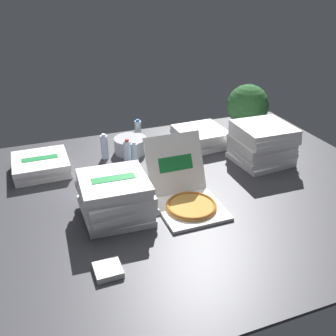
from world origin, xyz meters
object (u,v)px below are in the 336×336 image
Objects in this scene: open_pizza_box at (187,194)px; water_bottle_3 at (105,147)px; pizza_stack_right_near at (262,144)px; water_bottle_0 at (127,152)px; water_bottle_1 at (138,131)px; napkin_pile at (108,270)px; pizza_stack_left_mid at (201,137)px; potted_plant at (247,108)px; pizza_stack_center_far at (116,197)px; pizza_stack_right_mid at (41,165)px; water_bottle_2 at (135,155)px; ice_bucket at (130,145)px.

water_bottle_3 is (-0.35, 0.87, 0.03)m from open_pizza_box.
pizza_stack_right_near is 1.06m from water_bottle_0.
open_pizza_box is 1.09m from water_bottle_1.
water_bottle_0 is 1.00× the size of water_bottle_3.
pizza_stack_left_mid is at bearing 49.05° from napkin_pile.
water_bottle_1 is at bearing 152.15° from pizza_stack_left_mid.
potted_plant is (1.32, 0.02, 0.16)m from water_bottle_3.
potted_plant reaches higher than pizza_stack_center_far.
pizza_stack_right_mid is 0.71m from water_bottle_2.
potted_plant is (1.14, 0.26, 0.16)m from water_bottle_2.
pizza_stack_left_mid is 1.71m from napkin_pile.
open_pizza_box is at bearing -155.00° from pizza_stack_right_near.
pizza_stack_right_mid is 0.89× the size of potted_plant.
pizza_stack_right_near is 0.96× the size of pizza_stack_left_mid.
open_pizza_box is 0.89m from pizza_stack_right_near.
napkin_pile is at bearing -149.98° from pizza_stack_right_near.
ice_bucket is at bearing 172.74° from pizza_stack_left_mid.
ice_bucket is at bearing 68.87° from pizza_stack_center_far.
water_bottle_2 reaches higher than napkin_pile.
water_bottle_2 is at bearing -59.06° from water_bottle_0.
water_bottle_0 is at bearing 106.12° from open_pizza_box.
potted_plant is at bearing 72.15° from pizza_stack_right_near.
water_bottle_0 is (-0.08, -0.21, 0.04)m from ice_bucket.
water_bottle_1 reaches higher than pizza_stack_left_mid.
water_bottle_0 is at bearing 69.84° from napkin_pile.
pizza_stack_right_near is at bearing -15.18° from water_bottle_2.
pizza_stack_right_mid is at bearing -161.80° from water_bottle_1.
potted_plant is at bearing 1.06° from water_bottle_3.
pizza_stack_left_mid is (0.95, 0.80, -0.06)m from pizza_stack_center_far.
potted_plant is at bearing 7.36° from pizza_stack_left_mid.
pizza_stack_right_near is 1.66m from napkin_pile.
open_pizza_box reaches higher than water_bottle_3.
water_bottle_1 is 1.00× the size of water_bottle_3.
pizza_stack_center_far is 0.99× the size of pizza_stack_left_mid.
water_bottle_2 is at bearing 66.94° from napkin_pile.
water_bottle_0 is at bearing -117.76° from water_bottle_1.
water_bottle_1 is at bearing 18.20° from pizza_stack_right_mid.
open_pizza_box is 2.71× the size of water_bottle_3.
water_bottle_2 is at bearing -109.91° from water_bottle_1.
pizza_stack_right_near is (1.66, -0.44, 0.10)m from pizza_stack_right_mid.
water_bottle_0 is at bearing 120.94° from water_bottle_2.
pizza_stack_center_far is 1.68m from potted_plant.
open_pizza_box reaches higher than water_bottle_0.
potted_plant is (1.09, -0.02, 0.20)m from ice_bucket.
pizza_stack_right_mid is 1.72m from pizza_stack_right_near.
pizza_stack_left_mid is at bearing -172.64° from potted_plant.
pizza_stack_right_near is 0.91× the size of potted_plant.
open_pizza_box is at bearing -68.24° from water_bottle_3.
ice_bucket is 0.28m from water_bottle_2.
pizza_stack_right_mid is 1.99× the size of water_bottle_0.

